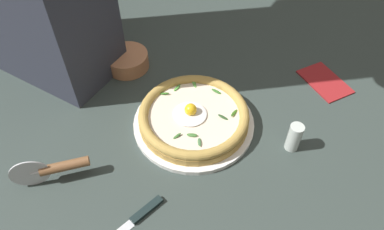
{
  "coord_description": "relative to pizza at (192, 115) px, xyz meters",
  "views": [
    {
      "loc": [
        0.28,
        -0.54,
        0.68
      ],
      "look_at": [
        -0.0,
        -0.03,
        0.03
      ],
      "focal_mm": 33.64,
      "sensor_mm": 36.0,
      "label": 1
    }
  ],
  "objects": [
    {
      "name": "ground_plane",
      "position": [
        0.0,
        0.03,
        -0.05
      ],
      "size": [
        2.4,
        2.4,
        0.03
      ],
      "primitive_type": "cube",
      "color": "#333E3B",
      "rests_on": "ground"
    },
    {
      "name": "pizza_plate",
      "position": [
        0.0,
        0.0,
        -0.03
      ],
      "size": [
        0.3,
        0.3,
        0.01
      ],
      "primitive_type": "cylinder",
      "color": "white",
      "rests_on": "ground"
    },
    {
      "name": "pizza",
      "position": [
        0.0,
        0.0,
        0.0
      ],
      "size": [
        0.27,
        0.27,
        0.05
      ],
      "color": "#BF9345",
      "rests_on": "pizza_plate"
    },
    {
      "name": "side_bowl",
      "position": [
        -0.27,
        0.1,
        -0.01
      ],
      "size": [
        0.12,
        0.12,
        0.04
      ],
      "primitive_type": "cylinder",
      "color": "#BA7952",
      "rests_on": "ground"
    },
    {
      "name": "pizza_cutter",
      "position": [
        -0.17,
        -0.28,
        0.01
      ],
      "size": [
        0.12,
        0.12,
        0.08
      ],
      "color": "silver",
      "rests_on": "ground"
    },
    {
      "name": "table_knife",
      "position": [
        0.03,
        -0.28,
        -0.03
      ],
      "size": [
        0.08,
        0.2,
        0.01
      ],
      "color": "silver",
      "rests_on": "ground"
    },
    {
      "name": "folded_napkin",
      "position": [
        0.25,
        0.31,
        -0.03
      ],
      "size": [
        0.17,
        0.15,
        0.01
      ],
      "primitive_type": "cube",
      "rotation": [
        0.0,
        0.0,
        5.69
      ],
      "color": "maroon",
      "rests_on": "ground"
    },
    {
      "name": "pepper_shaker",
      "position": [
        0.24,
        0.05,
        0.01
      ],
      "size": [
        0.03,
        0.03,
        0.07
      ],
      "primitive_type": "cylinder",
      "color": "silver",
      "rests_on": "ground"
    }
  ]
}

